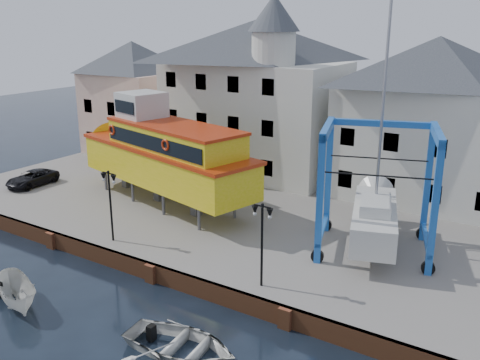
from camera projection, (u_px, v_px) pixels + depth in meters
The scene contains 13 objects.
ground at pixel (152, 282), 28.19m from camera, with size 140.00×140.00×0.00m, color black.
hardstanding at pixel (259, 212), 36.86m from camera, with size 44.00×22.00×1.00m, color slate.
quay_wall at pixel (153, 272), 28.13m from camera, with size 44.00×0.47×1.00m.
building_pink at pixel (134, 97), 50.21m from camera, with size 8.00×7.00×10.30m.
building_white_main at pixel (256, 95), 43.33m from camera, with size 14.00×8.30×14.00m.
building_white_right at pixel (432, 120), 36.80m from camera, with size 12.00×8.00×11.20m.
lamp_post_left at pixel (109, 188), 30.02m from camera, with size 1.12×0.32×4.20m.
lamp_post_right at pixel (262, 224), 24.81m from camera, with size 1.12×0.32×4.20m.
tour_boat at pixel (157, 152), 36.72m from camera, with size 17.56×7.93×7.44m.
travel_lift at pixel (375, 208), 29.73m from camera, with size 7.43×9.09×13.34m.
van at pixel (32, 178), 40.87m from camera, with size 1.90×4.12×1.14m, color black.
motorboat_a at pixel (19, 305), 25.87m from camera, with size 1.50×3.98×1.54m, color silver.
motorboat_b at pixel (181, 353), 22.21m from camera, with size 3.60×5.04×1.04m, color silver.
Camera 1 is at (17.75, -18.75, 13.37)m, focal length 40.00 mm.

